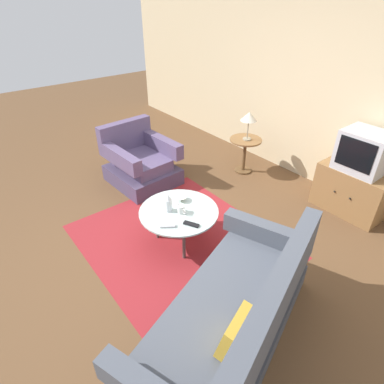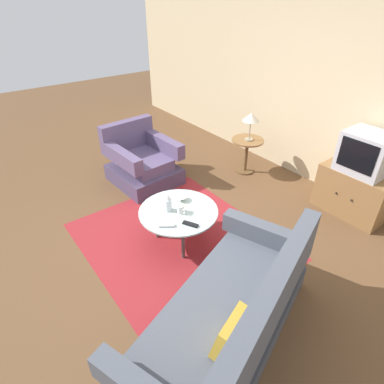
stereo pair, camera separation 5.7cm
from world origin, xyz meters
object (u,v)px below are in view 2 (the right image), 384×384
tv_stand (354,192)px  side_table (247,149)px  mug (181,209)px  tv_remote_silver (167,226)px  armchair (142,163)px  bowl (181,198)px  couch (228,318)px  table_lamp (251,118)px  vase (168,203)px  television (367,153)px  tv_remote_dark (190,224)px  coffee_table (178,213)px

tv_stand → side_table: bearing=-168.8°
mug → side_table: bearing=113.2°
mug → tv_remote_silver: bearing=-66.3°
tv_stand → tv_remote_silver: tv_stand is taller
armchair → bowl: 1.40m
couch → bowl: bearing=48.7°
table_lamp → vase: size_ratio=2.04×
television → tv_remote_dark: size_ratio=3.16×
tv_stand → tv_remote_silver: bearing=-106.7°
side_table → tv_stand: 1.65m
tv_remote_silver → couch: bearing=118.4°
tv_stand → bowl: size_ratio=6.44×
television → side_table: bearing=-169.1°
coffee_table → bowl: (-0.14, 0.14, 0.06)m
television → tv_remote_silver: 2.53m
mug → bowl: mug is taller
mug → vase: bearing=-142.8°
armchair → table_lamp: 1.76m
side_table → tv_remote_dark: size_ratio=3.24×
side_table → television: bearing=10.9°
tv_remote_dark → television: bearing=47.6°
couch → tv_remote_silver: bearing=62.1°
couch → tv_remote_dark: couch is taller
couch → coffee_table: (-1.25, 0.41, 0.12)m
tv_stand → tv_remote_silver: (-0.72, -2.40, 0.15)m
bowl → couch: bearing=-21.5°
television → table_lamp: television is taller
couch → tv_remote_dark: (-0.97, 0.36, 0.16)m
coffee_table → tv_remote_dark: (0.28, -0.05, 0.04)m
coffee_table → tv_remote_dark: size_ratio=5.14×
mug → tv_remote_dark: 0.25m
tv_stand → television: television is taller
coffee_table → tv_stand: size_ratio=1.03×
coffee_table → table_lamp: size_ratio=2.07×
table_lamp → bowl: size_ratio=3.20×
side_table → coffee_table: bearing=-68.0°
couch → television: size_ratio=3.83×
armchair → coffee_table: size_ratio=1.13×
coffee_table → vase: size_ratio=4.22×
armchair → couch: size_ratio=0.48×
tv_remote_dark → tv_remote_silver: same height
armchair → coffee_table: 1.56m
couch → tv_stand: (-0.38, 2.56, 0.01)m
couch → vase: size_ratio=9.95×
armchair → tv_remote_dark: 1.85m
vase → tv_remote_silver: size_ratio=1.35×
tv_stand → tv_remote_silver: size_ratio=5.53×
vase → tv_stand: bearing=67.1°
coffee_table → mug: bearing=-0.3°
table_lamp → mug: table_lamp is taller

